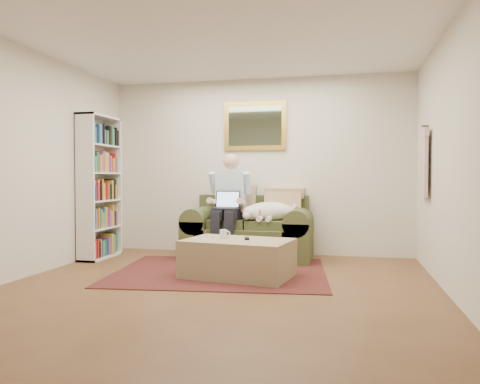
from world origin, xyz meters
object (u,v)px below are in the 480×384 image
(sofa, at_px, (249,237))
(laptop, at_px, (227,204))
(seated_man, at_px, (228,206))
(bookshelf, at_px, (100,187))
(sleeping_dog, at_px, (270,211))
(coffee_mug, at_px, (223,234))
(ottoman, at_px, (238,258))

(sofa, bearing_deg, laptop, -138.98)
(seated_man, height_order, bookshelf, bookshelf)
(bookshelf, bearing_deg, sleeping_dog, 8.04)
(sleeping_dog, xyz_separation_m, coffee_mug, (-0.38, -1.08, -0.19))
(sofa, height_order, sleeping_dog, sofa)
(sofa, height_order, ottoman, sofa)
(seated_man, distance_m, sleeping_dog, 0.58)
(seated_man, bearing_deg, sofa, 31.45)
(seated_man, distance_m, laptop, 0.08)
(ottoman, height_order, coffee_mug, coffee_mug)
(sofa, relative_size, laptop, 5.15)
(seated_man, relative_size, sleeping_dog, 2.04)
(seated_man, distance_m, ottoman, 1.29)
(seated_man, bearing_deg, bookshelf, -171.67)
(sofa, bearing_deg, coffee_mug, -93.01)
(ottoman, height_order, bookshelf, bookshelf)
(laptop, bearing_deg, ottoman, -69.15)
(sleeping_dog, bearing_deg, laptop, -166.36)
(sofa, height_order, coffee_mug, sofa)
(ottoman, distance_m, bookshelf, 2.48)
(sofa, distance_m, laptop, 0.58)
(ottoman, bearing_deg, laptop, 110.85)
(seated_man, distance_m, coffee_mug, 1.06)
(sofa, distance_m, sleeping_dog, 0.49)
(ottoman, xyz_separation_m, bookshelf, (-2.20, 0.84, 0.79))
(seated_man, xyz_separation_m, bookshelf, (-1.80, -0.26, 0.26))
(sofa, height_order, seated_man, seated_man)
(seated_man, bearing_deg, laptop, -90.00)
(sleeping_dog, distance_m, coffee_mug, 1.16)
(ottoman, relative_size, bookshelf, 0.59)
(seated_man, height_order, coffee_mug, seated_man)
(ottoman, bearing_deg, sleeping_dog, 81.31)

